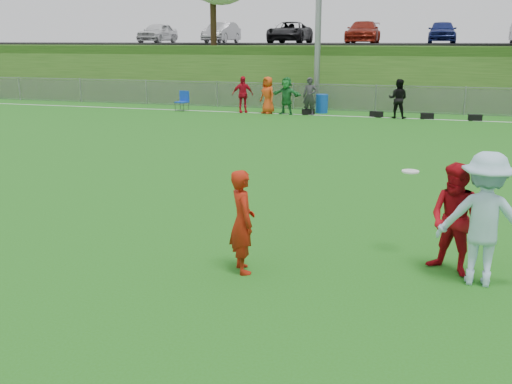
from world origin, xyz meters
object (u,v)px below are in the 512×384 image
at_px(recycling_bin, 322,104).
at_px(frisbee, 410,171).
at_px(player_red_center, 456,220).
at_px(player_blue, 484,219).
at_px(player_red_left, 242,222).

bearing_deg(recycling_bin, frisbee, -75.84).
height_order(player_red_center, player_blue, player_blue).
distance_m(player_red_center, recycling_bin, 19.07).
height_order(frisbee, recycling_bin, frisbee).
relative_size(player_blue, frisbee, 7.11).
xyz_separation_m(player_blue, frisbee, (-1.03, 0.84, 0.43)).
height_order(player_red_center, recycling_bin, player_red_center).
bearing_deg(frisbee, player_red_left, -149.23).
bearing_deg(player_red_left, player_blue, -113.74).
relative_size(player_red_left, player_blue, 0.82).
relative_size(player_blue, recycling_bin, 2.18).
bearing_deg(player_red_left, player_red_center, -107.84).
bearing_deg(player_red_center, player_red_left, -134.98).
bearing_deg(player_red_left, frisbee, -91.98).
xyz_separation_m(player_red_left, player_blue, (3.33, 0.53, 0.17)).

